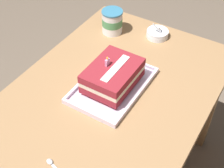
# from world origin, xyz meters

# --- Properties ---
(dining_table) EXTENTS (1.14, 0.80, 0.71)m
(dining_table) POSITION_xyz_m (0.00, 0.00, 0.61)
(dining_table) COLOR #9E754C
(dining_table) RESTS_ON ground_plane
(foil_tray) EXTENTS (0.38, 0.25, 0.02)m
(foil_tray) POSITION_xyz_m (0.02, 0.01, 0.72)
(foil_tray) COLOR silver
(foil_tray) RESTS_ON dining_table
(birthday_cake) EXTENTS (0.24, 0.18, 0.13)m
(birthday_cake) POSITION_xyz_m (0.02, 0.01, 0.78)
(birthday_cake) COLOR maroon
(birthday_cake) RESTS_ON foil_tray
(bowl_stack) EXTENTS (0.11, 0.11, 0.09)m
(bowl_stack) POSITION_xyz_m (0.46, 0.01, 0.73)
(bowl_stack) COLOR white
(bowl_stack) RESTS_ON dining_table
(ice_cream_tub) EXTENTS (0.11, 0.11, 0.12)m
(ice_cream_tub) POSITION_xyz_m (0.37, 0.22, 0.78)
(ice_cream_tub) COLOR white
(ice_cream_tub) RESTS_ON dining_table
(serving_spoon_near_tray) EXTENTS (0.05, 0.12, 0.01)m
(serving_spoon_near_tray) POSITION_xyz_m (-0.42, -0.02, 0.72)
(serving_spoon_near_tray) COLOR silver
(serving_spoon_near_tray) RESTS_ON dining_table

